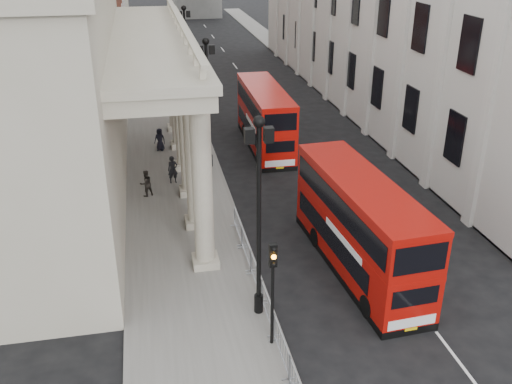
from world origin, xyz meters
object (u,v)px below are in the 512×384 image
(pedestrian_a, at_px, (173,170))
(traffic_light, at_px, (273,276))
(bus_near, at_px, (360,224))
(pedestrian_c, at_px, (160,139))
(lamp_post_mid, at_px, (208,95))
(bus_far, at_px, (265,116))
(pedestrian_b, at_px, (146,183))
(lamp_post_south, at_px, (259,206))
(lamp_post_north, at_px, (186,47))

(pedestrian_a, bearing_deg, traffic_light, -89.18)
(bus_near, bearing_deg, pedestrian_a, 120.66)
(pedestrian_a, distance_m, pedestrian_c, 5.90)
(traffic_light, distance_m, pedestrian_a, 16.18)
(lamp_post_mid, xyz_separation_m, pedestrian_c, (-3.07, 3.67, -4.00))
(bus_far, bearing_deg, bus_near, -86.75)
(pedestrian_a, height_order, pedestrian_b, pedestrian_a)
(traffic_light, bearing_deg, bus_near, 42.09)
(bus_near, distance_m, pedestrian_a, 13.69)
(bus_near, relative_size, pedestrian_c, 6.48)
(lamp_post_south, bearing_deg, traffic_light, -87.16)
(lamp_post_mid, bearing_deg, traffic_light, -89.68)
(pedestrian_b, bearing_deg, bus_far, -167.89)
(bus_far, xyz_separation_m, pedestrian_c, (-7.46, 0.33, -1.32))
(bus_near, bearing_deg, lamp_post_south, -157.45)
(lamp_post_mid, bearing_deg, bus_far, 37.22)
(bus_near, height_order, bus_far, bus_near)
(lamp_post_north, height_order, bus_near, lamp_post_north)
(traffic_light, distance_m, bus_near, 6.87)
(lamp_post_mid, height_order, pedestrian_a, lamp_post_mid)
(lamp_post_north, xyz_separation_m, pedestrian_b, (-4.21, -19.83, -4.00))
(bus_far, bearing_deg, pedestrian_a, -140.79)
(traffic_light, relative_size, pedestrian_c, 2.70)
(lamp_post_mid, bearing_deg, pedestrian_a, -139.12)
(pedestrian_a, bearing_deg, bus_far, 29.93)
(bus_near, distance_m, pedestrian_b, 13.49)
(traffic_light, height_order, pedestrian_a, traffic_light)
(pedestrian_b, bearing_deg, traffic_light, 79.18)
(traffic_light, bearing_deg, pedestrian_a, 99.49)
(lamp_post_mid, distance_m, pedestrian_c, 6.23)
(lamp_post_north, bearing_deg, lamp_post_south, -90.00)
(traffic_light, bearing_deg, lamp_post_mid, 90.32)
(lamp_post_north, distance_m, bus_near, 30.01)
(bus_near, xyz_separation_m, pedestrian_a, (-7.71, 11.24, -1.32))
(lamp_post_south, relative_size, traffic_light, 1.93)
(lamp_post_mid, distance_m, traffic_light, 18.11)
(lamp_post_mid, height_order, lamp_post_north, same)
(lamp_post_south, height_order, traffic_light, lamp_post_south)
(pedestrian_a, xyz_separation_m, pedestrian_b, (-1.66, -1.63, -0.06))
(bus_near, xyz_separation_m, pedestrian_c, (-8.24, 17.11, -1.38))
(lamp_post_south, bearing_deg, pedestrian_a, 100.45)
(lamp_post_mid, relative_size, bus_near, 0.81)
(lamp_post_south, distance_m, pedestrian_c, 20.30)
(pedestrian_b, relative_size, pedestrian_c, 1.00)
(lamp_post_north, xyz_separation_m, traffic_light, (0.10, -34.02, -1.80))
(lamp_post_north, bearing_deg, bus_near, -80.05)
(lamp_post_north, bearing_deg, lamp_post_mid, -90.00)
(bus_far, xyz_separation_m, pedestrian_b, (-8.60, -7.17, -1.32))
(pedestrian_b, bearing_deg, pedestrian_c, -126.29)
(lamp_post_south, distance_m, lamp_post_mid, 16.00)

